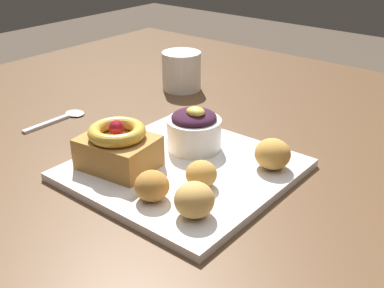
{
  "coord_description": "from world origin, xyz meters",
  "views": [
    {
      "loc": [
        0.36,
        -0.59,
        1.08
      ],
      "look_at": [
        -0.03,
        -0.11,
        0.77
      ],
      "focal_mm": 45.01,
      "sensor_mm": 36.0,
      "label": 1
    }
  ],
  "objects_px": {
    "front_plate": "(183,170)",
    "cake_slice": "(118,147)",
    "fritter_middle": "(201,174)",
    "berry_ramekin": "(194,130)",
    "fritter_front": "(273,154)",
    "fritter_extra": "(194,200)",
    "spoon": "(63,117)",
    "coffee_mug": "(182,71)",
    "fritter_back": "(152,186)"
  },
  "relations": [
    {
      "from": "front_plate",
      "to": "cake_slice",
      "type": "relative_size",
      "value": 2.51
    },
    {
      "from": "front_plate",
      "to": "fritter_middle",
      "type": "xyz_separation_m",
      "value": [
        0.05,
        -0.03,
        0.02
      ]
    },
    {
      "from": "berry_ramekin",
      "to": "fritter_front",
      "type": "bearing_deg",
      "value": 9.6
    },
    {
      "from": "front_plate",
      "to": "fritter_extra",
      "type": "distance_m",
      "value": 0.13
    },
    {
      "from": "spoon",
      "to": "front_plate",
      "type": "bearing_deg",
      "value": -93.34
    },
    {
      "from": "coffee_mug",
      "to": "front_plate",
      "type": "bearing_deg",
      "value": -49.37
    },
    {
      "from": "front_plate",
      "to": "berry_ramekin",
      "type": "relative_size",
      "value": 3.39
    },
    {
      "from": "front_plate",
      "to": "berry_ramekin",
      "type": "height_order",
      "value": "berry_ramekin"
    },
    {
      "from": "fritter_front",
      "to": "fritter_back",
      "type": "height_order",
      "value": "fritter_front"
    },
    {
      "from": "front_plate",
      "to": "cake_slice",
      "type": "xyz_separation_m",
      "value": [
        -0.07,
        -0.06,
        0.04
      ]
    },
    {
      "from": "berry_ramekin",
      "to": "coffee_mug",
      "type": "xyz_separation_m",
      "value": [
        -0.21,
        0.22,
        -0.0
      ]
    },
    {
      "from": "fritter_back",
      "to": "front_plate",
      "type": "bearing_deg",
      "value": 105.7
    },
    {
      "from": "spoon",
      "to": "fritter_front",
      "type": "bearing_deg",
      "value": -81.73
    },
    {
      "from": "fritter_front",
      "to": "spoon",
      "type": "relative_size",
      "value": 0.41
    },
    {
      "from": "fritter_front",
      "to": "fritter_back",
      "type": "distance_m",
      "value": 0.18
    },
    {
      "from": "cake_slice",
      "to": "fritter_middle",
      "type": "height_order",
      "value": "cake_slice"
    },
    {
      "from": "fritter_back",
      "to": "coffee_mug",
      "type": "bearing_deg",
      "value": 125.55
    },
    {
      "from": "cake_slice",
      "to": "fritter_front",
      "type": "relative_size",
      "value": 2.18
    },
    {
      "from": "fritter_back",
      "to": "fritter_extra",
      "type": "distance_m",
      "value": 0.06
    },
    {
      "from": "spoon",
      "to": "coffee_mug",
      "type": "relative_size",
      "value": 1.55
    },
    {
      "from": "fritter_middle",
      "to": "coffee_mug",
      "type": "bearing_deg",
      "value": 133.8
    },
    {
      "from": "fritter_middle",
      "to": "fritter_extra",
      "type": "distance_m",
      "value": 0.07
    },
    {
      "from": "coffee_mug",
      "to": "fritter_back",
      "type": "bearing_deg",
      "value": -54.45
    },
    {
      "from": "spoon",
      "to": "fritter_extra",
      "type": "bearing_deg",
      "value": -104.96
    },
    {
      "from": "berry_ramekin",
      "to": "fritter_extra",
      "type": "bearing_deg",
      "value": -50.99
    },
    {
      "from": "fritter_front",
      "to": "fritter_back",
      "type": "bearing_deg",
      "value": -114.05
    },
    {
      "from": "front_plate",
      "to": "cake_slice",
      "type": "height_order",
      "value": "cake_slice"
    },
    {
      "from": "fritter_middle",
      "to": "coffee_mug",
      "type": "distance_m",
      "value": 0.42
    },
    {
      "from": "coffee_mug",
      "to": "cake_slice",
      "type": "bearing_deg",
      "value": -63.51
    },
    {
      "from": "berry_ramekin",
      "to": "fritter_middle",
      "type": "height_order",
      "value": "berry_ramekin"
    },
    {
      "from": "fritter_front",
      "to": "coffee_mug",
      "type": "relative_size",
      "value": 0.64
    },
    {
      "from": "front_plate",
      "to": "spoon",
      "type": "distance_m",
      "value": 0.3
    },
    {
      "from": "front_plate",
      "to": "fritter_extra",
      "type": "bearing_deg",
      "value": -43.81
    },
    {
      "from": "fritter_back",
      "to": "coffee_mug",
      "type": "distance_m",
      "value": 0.46
    },
    {
      "from": "fritter_front",
      "to": "cake_slice",
      "type": "bearing_deg",
      "value": -141.67
    },
    {
      "from": "front_plate",
      "to": "fritter_front",
      "type": "height_order",
      "value": "fritter_front"
    },
    {
      "from": "berry_ramekin",
      "to": "fritter_front",
      "type": "xyz_separation_m",
      "value": [
        0.13,
        0.02,
        -0.01
      ]
    },
    {
      "from": "fritter_middle",
      "to": "fritter_front",
      "type": "bearing_deg",
      "value": 66.11
    },
    {
      "from": "cake_slice",
      "to": "fritter_front",
      "type": "bearing_deg",
      "value": 38.33
    },
    {
      "from": "fritter_extra",
      "to": "coffee_mug",
      "type": "relative_size",
      "value": 0.6
    },
    {
      "from": "front_plate",
      "to": "fritter_middle",
      "type": "height_order",
      "value": "fritter_middle"
    },
    {
      "from": "berry_ramekin",
      "to": "spoon",
      "type": "distance_m",
      "value": 0.28
    },
    {
      "from": "fritter_front",
      "to": "spoon",
      "type": "bearing_deg",
      "value": -171.44
    },
    {
      "from": "cake_slice",
      "to": "fritter_middle",
      "type": "xyz_separation_m",
      "value": [
        0.13,
        0.03,
        -0.01
      ]
    },
    {
      "from": "spoon",
      "to": "berry_ramekin",
      "type": "bearing_deg",
      "value": -82.21
    },
    {
      "from": "cake_slice",
      "to": "fritter_front",
      "type": "distance_m",
      "value": 0.22
    },
    {
      "from": "front_plate",
      "to": "spoon",
      "type": "bearing_deg",
      "value": 176.95
    },
    {
      "from": "berry_ramekin",
      "to": "fritter_front",
      "type": "relative_size",
      "value": 1.62
    },
    {
      "from": "berry_ramekin",
      "to": "fritter_extra",
      "type": "xyz_separation_m",
      "value": [
        0.12,
        -0.14,
        -0.01
      ]
    },
    {
      "from": "fritter_front",
      "to": "fritter_extra",
      "type": "xyz_separation_m",
      "value": [
        -0.01,
        -0.16,
        0.0
      ]
    }
  ]
}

